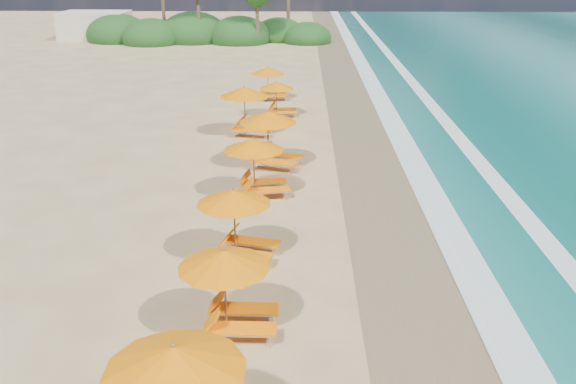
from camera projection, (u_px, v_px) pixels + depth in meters
The scene contains 12 objects.
ground at pixel (288, 224), 21.10m from camera, with size 160.00×160.00×0.00m, color tan.
wet_sand at pixel (403, 225), 21.02m from camera, with size 4.00×160.00×0.01m, color olive.
surf_foam at pixel (481, 225), 20.96m from camera, with size 4.00×160.00×0.01m.
station_3 at pixel (232, 285), 14.70m from camera, with size 2.49×2.29×2.30m.
station_4 at pixel (240, 219), 18.33m from camera, with size 2.82×2.71×2.30m.
station_5 at pixel (259, 163), 23.14m from camera, with size 2.84×2.71×2.37m.
station_6 at pixel (272, 135), 26.19m from camera, with size 3.24×3.15×2.56m.
station_7 at pixel (248, 107), 30.85m from camera, with size 3.11×2.98×2.57m.
station_8 at pixel (279, 96), 34.51m from camera, with size 2.25×2.09×2.04m.
station_9 at pixel (271, 81), 38.30m from camera, with size 2.58×2.47×2.16m.
treeline at pixel (203, 32), 63.20m from camera, with size 25.80×8.80×9.74m.
beach_building at pixel (95, 25), 65.61m from camera, with size 7.00×5.00×2.80m, color beige.
Camera 1 is at (0.42, -19.18, 8.85)m, focal length 37.73 mm.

